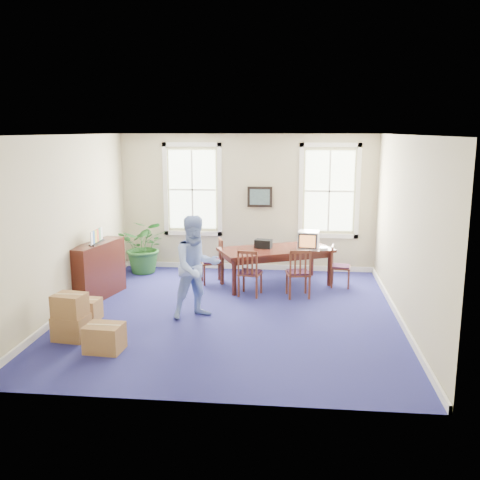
# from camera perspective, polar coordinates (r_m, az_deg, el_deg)

# --- Properties ---
(floor) EXTENTS (6.50, 6.50, 0.00)m
(floor) POSITION_cam_1_polar(r_m,az_deg,el_deg) (9.82, -0.95, -7.86)
(floor) COLOR navy
(floor) RESTS_ON ground
(ceiling) EXTENTS (6.50, 6.50, 0.00)m
(ceiling) POSITION_cam_1_polar(r_m,az_deg,el_deg) (9.26, -1.01, 11.16)
(ceiling) COLOR white
(ceiling) RESTS_ON ground
(wall_back) EXTENTS (6.50, 0.00, 6.50)m
(wall_back) POSITION_cam_1_polar(r_m,az_deg,el_deg) (12.60, 0.77, 3.99)
(wall_back) COLOR #BBB18D
(wall_back) RESTS_ON ground
(wall_front) EXTENTS (6.50, 0.00, 6.50)m
(wall_front) POSITION_cam_1_polar(r_m,az_deg,el_deg) (6.27, -4.50, -3.91)
(wall_front) COLOR #BBB18D
(wall_front) RESTS_ON ground
(wall_left) EXTENTS (0.00, 6.50, 6.50)m
(wall_left) POSITION_cam_1_polar(r_m,az_deg,el_deg) (10.20, -17.96, 1.61)
(wall_left) COLOR #BBB18D
(wall_left) RESTS_ON ground
(wall_right) EXTENTS (0.00, 6.50, 6.50)m
(wall_right) POSITION_cam_1_polar(r_m,az_deg,el_deg) (9.53, 17.23, 0.98)
(wall_right) COLOR #BBB18D
(wall_right) RESTS_ON ground
(baseboard_back) EXTENTS (6.00, 0.04, 0.12)m
(baseboard_back) POSITION_cam_1_polar(r_m,az_deg,el_deg) (12.87, 0.74, -2.84)
(baseboard_back) COLOR white
(baseboard_back) RESTS_ON ground
(baseboard_left) EXTENTS (0.04, 6.50, 0.12)m
(baseboard_left) POSITION_cam_1_polar(r_m,az_deg,el_deg) (10.55, -17.29, -6.66)
(baseboard_left) COLOR white
(baseboard_left) RESTS_ON ground
(baseboard_right) EXTENTS (0.04, 6.50, 0.12)m
(baseboard_right) POSITION_cam_1_polar(r_m,az_deg,el_deg) (9.91, 16.53, -7.79)
(baseboard_right) COLOR white
(baseboard_right) RESTS_ON ground
(window_left) EXTENTS (1.40, 0.12, 2.20)m
(window_left) POSITION_cam_1_polar(r_m,az_deg,el_deg) (12.72, -5.10, 5.38)
(window_left) COLOR white
(window_left) RESTS_ON ground
(window_right) EXTENTS (1.40, 0.12, 2.20)m
(window_right) POSITION_cam_1_polar(r_m,az_deg,el_deg) (12.52, 9.50, 5.16)
(window_right) COLOR white
(window_right) RESTS_ON ground
(wall_picture) EXTENTS (0.58, 0.06, 0.48)m
(wall_picture) POSITION_cam_1_polar(r_m,az_deg,el_deg) (12.51, 2.13, 4.62)
(wall_picture) COLOR black
(wall_picture) RESTS_ON ground
(conference_table) EXTENTS (2.58, 1.94, 0.80)m
(conference_table) POSITION_cam_1_polar(r_m,az_deg,el_deg) (11.52, 3.80, -2.86)
(conference_table) COLOR #431911
(conference_table) RESTS_ON ground
(crt_tv) EXTENTS (0.48, 0.51, 0.38)m
(crt_tv) POSITION_cam_1_polar(r_m,az_deg,el_deg) (11.43, 7.32, 0.01)
(crt_tv) COLOR #B7B7BC
(crt_tv) RESTS_ON conference_table
(game_console) EXTENTS (0.17, 0.22, 0.05)m
(game_console) POSITION_cam_1_polar(r_m,az_deg,el_deg) (11.43, 8.91, -0.89)
(game_console) COLOR white
(game_console) RESTS_ON conference_table
(equipment_bag) EXTENTS (0.39, 0.30, 0.18)m
(equipment_bag) POSITION_cam_1_polar(r_m,az_deg,el_deg) (11.47, 2.51, -0.40)
(equipment_bag) COLOR black
(equipment_bag) RESTS_ON conference_table
(chair_near_left) EXTENTS (0.50, 0.50, 0.96)m
(chair_near_left) POSITION_cam_1_polar(r_m,az_deg,el_deg) (10.75, 1.09, -3.45)
(chair_near_left) COLOR maroon
(chair_near_left) RESTS_ON ground
(chair_near_right) EXTENTS (0.52, 0.52, 1.00)m
(chair_near_right) POSITION_cam_1_polar(r_m,az_deg,el_deg) (10.71, 6.22, -3.46)
(chair_near_right) COLOR maroon
(chair_near_right) RESTS_ON ground
(chair_end_left) EXTENTS (0.55, 0.55, 0.97)m
(chair_end_left) POSITION_cam_1_polar(r_m,az_deg,el_deg) (11.62, -3.05, -2.28)
(chair_end_left) COLOR maroon
(chair_end_left) RESTS_ON ground
(chair_end_right) EXTENTS (0.44, 0.44, 0.89)m
(chair_end_right) POSITION_cam_1_polar(r_m,az_deg,el_deg) (11.54, 10.71, -2.78)
(chair_end_right) COLOR maroon
(chair_end_right) RESTS_ON ground
(man) EXTENTS (1.13, 1.06, 1.83)m
(man) POSITION_cam_1_polar(r_m,az_deg,el_deg) (9.43, -4.67, -2.90)
(man) COLOR #91ADF2
(man) RESTS_ON ground
(credenza) EXTENTS (0.72, 1.49, 1.12)m
(credenza) POSITION_cam_1_polar(r_m,az_deg,el_deg) (10.96, -14.97, -3.12)
(credenza) COLOR #431911
(credenza) RESTS_ON ground
(brochure_rack) EXTENTS (0.18, 0.66, 0.29)m
(brochure_rack) POSITION_cam_1_polar(r_m,az_deg,el_deg) (10.80, -15.06, 0.50)
(brochure_rack) COLOR #99999E
(brochure_rack) RESTS_ON credenza
(potted_plant) EXTENTS (1.16, 1.01, 1.26)m
(potted_plant) POSITION_cam_1_polar(r_m,az_deg,el_deg) (12.62, -10.08, -0.65)
(potted_plant) COLOR #245C24
(potted_plant) RESTS_ON ground
(cardboard_boxes) EXTENTS (1.56, 1.56, 0.79)m
(cardboard_boxes) POSITION_cam_1_polar(r_m,az_deg,el_deg) (8.97, -16.22, -7.58)
(cardboard_boxes) COLOR #9D6D3D
(cardboard_boxes) RESTS_ON ground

